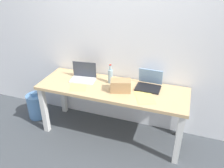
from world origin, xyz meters
The scene contains 11 objects.
ground_plane centered at (0.00, 0.00, 0.00)m, with size 8.00×8.00×0.00m, color #42474C.
back_wall centered at (0.00, 0.38, 1.30)m, with size 5.20×0.08×2.60m, color white.
desk centered at (0.00, 0.00, 0.66)m, with size 1.96×0.64×0.76m.
laptop_left centered at (-0.45, 0.08, 0.81)m, with size 0.35×0.24×0.24m.
laptop_right centered at (0.45, 0.16, 0.81)m, with size 0.32×0.26×0.23m.
beer_bottle centered at (-0.06, 0.11, 0.86)m, with size 0.06×0.06×0.27m.
computer_mouse centered at (0.09, 0.20, 0.78)m, with size 0.06×0.10×0.03m, color black.
cardboard_box centered at (0.13, -0.05, 0.84)m, with size 0.25×0.15×0.15m, color tan.
paper_sheet_front_right centered at (0.45, -0.11, 0.76)m, with size 0.21×0.30×0.00m, color #F4E06B.
paper_sheet_front_left centered at (-0.43, -0.10, 0.76)m, with size 0.21×0.30×0.00m, color #F4E06B.
water_cooler_jug centered at (-1.26, -0.01, 0.20)m, with size 0.28×0.28×0.44m.
Camera 1 is at (0.84, -2.42, 2.21)m, focal length 36.26 mm.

